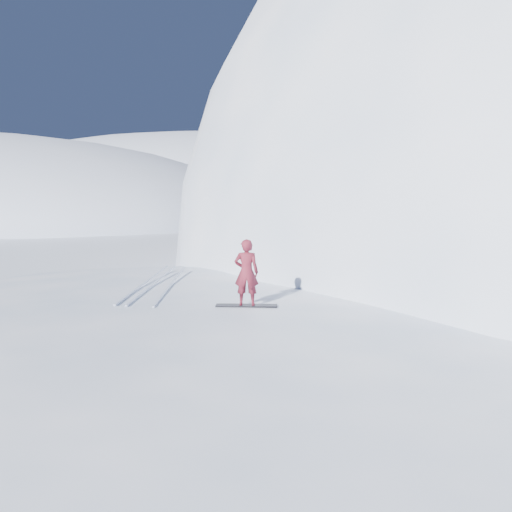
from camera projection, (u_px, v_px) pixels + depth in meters
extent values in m
plane|color=white|center=(137.00, 446.00, 10.29)|extent=(400.00, 400.00, 0.00)
ellipsoid|color=white|center=(226.00, 392.00, 12.94)|extent=(36.00, 28.00, 4.80)
ellipsoid|color=white|center=(474.00, 284.00, 27.23)|extent=(28.00, 24.00, 18.00)
ellipsoid|color=white|center=(194.00, 207.00, 125.42)|extent=(140.00, 90.00, 36.00)
ellipsoid|color=white|center=(165.00, 348.00, 16.52)|extent=(7.00, 6.30, 1.00)
ellipsoid|color=white|center=(466.00, 399.00, 12.52)|extent=(4.00, 3.60, 0.60)
cube|color=black|center=(246.00, 305.00, 12.22)|extent=(1.53, 0.57, 0.03)
imported|color=maroon|center=(246.00, 272.00, 12.11)|extent=(0.66, 0.50, 1.63)
cube|color=silver|center=(146.00, 281.00, 15.26)|extent=(1.23, 5.90, 0.04)
cube|color=silver|center=(155.00, 282.00, 15.19)|extent=(1.24, 5.89, 0.04)
cube|color=silver|center=(172.00, 282.00, 15.06)|extent=(1.56, 5.83, 0.04)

